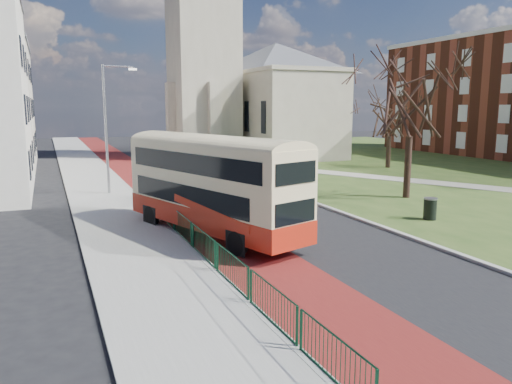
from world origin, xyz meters
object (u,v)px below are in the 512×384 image
winter_tree_near (412,86)px  winter_tree_far (390,111)px  litter_bin (430,209)px  bus (211,181)px  streetlamp (108,122)px

winter_tree_near → winter_tree_far: size_ratio=1.32×
winter_tree_far → litter_bin: (-11.42, -18.25, -4.53)m
bus → winter_tree_near: (13.81, 3.99, 4.35)m
bus → litter_bin: bus is taller
winter_tree_far → litter_bin: size_ratio=6.76×
winter_tree_near → litter_bin: size_ratio=8.93×
winter_tree_near → bus: bearing=-163.9°
litter_bin → bus: bearing=172.9°
bus → winter_tree_far: 28.12m
streetlamp → winter_tree_far: bearing=10.5°
winter_tree_near → winter_tree_far: bearing=56.7°
streetlamp → winter_tree_far: size_ratio=1.09×
streetlamp → winter_tree_far: (25.11, 4.65, 0.52)m
winter_tree_near → litter_bin: 8.67m
litter_bin → streetlamp: bearing=135.2°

